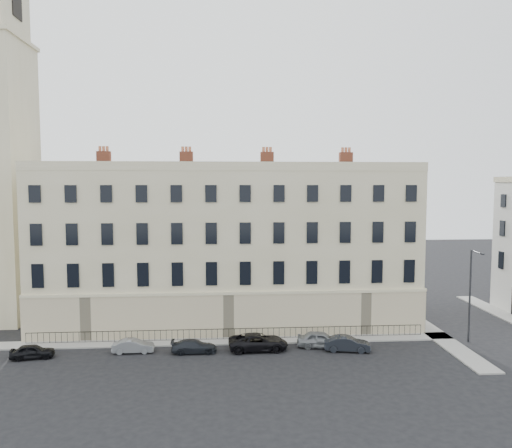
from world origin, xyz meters
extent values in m
plane|color=black|center=(0.00, 0.00, 0.00)|extent=(160.00, 160.00, 0.00)
cube|color=#C1B68F|center=(-6.00, 12.00, 7.50)|extent=(36.00, 12.00, 15.00)
cube|color=#BDAF8D|center=(-6.00, 5.92, 2.00)|extent=(36.10, 0.18, 4.00)
cube|color=#BDAF8D|center=(12.08, 12.00, 2.00)|extent=(0.18, 12.10, 4.00)
cube|color=#C1B68F|center=(-6.00, 6.15, 15.40)|extent=(36.00, 0.35, 0.80)
cube|color=#C1B68F|center=(11.85, 12.00, 15.40)|extent=(0.35, 12.00, 0.80)
cube|color=brown|center=(-18.00, 12.00, 16.00)|extent=(1.30, 0.70, 2.00)
cube|color=brown|center=(-10.00, 12.00, 16.00)|extent=(1.30, 0.70, 2.00)
cube|color=brown|center=(-2.00, 12.00, 16.00)|extent=(1.30, 0.70, 2.00)
cube|color=brown|center=(6.00, 12.00, 16.00)|extent=(1.30, 0.70, 2.00)
cube|color=gray|center=(-10.00, 5.00, 0.06)|extent=(48.00, 2.00, 0.12)
cube|color=gray|center=(13.00, 8.00, 0.06)|extent=(2.00, 24.00, 0.12)
cube|color=gray|center=(23.00, 10.00, 0.06)|extent=(2.00, 20.00, 0.12)
cube|color=black|center=(-6.00, 5.40, 1.02)|extent=(35.00, 0.04, 0.04)
cube|color=black|center=(-6.00, 5.40, 0.12)|extent=(35.00, 0.04, 0.04)
imported|color=black|center=(-21.67, 1.92, 0.57)|extent=(3.50, 1.84, 1.14)
imported|color=slate|center=(-13.90, 2.72, 0.56)|extent=(3.41, 1.28, 1.11)
imported|color=black|center=(-8.91, 2.32, 0.54)|extent=(3.75, 1.55, 1.08)
imported|color=black|center=(-3.60, 2.59, 0.69)|extent=(5.03, 2.45, 1.38)
imported|color=slate|center=(1.76, 2.86, 0.69)|extent=(4.25, 2.30, 1.37)
imported|color=black|center=(3.74, 1.80, 0.63)|extent=(3.97, 1.96, 1.25)
cylinder|color=#292A2E|center=(15.00, 3.43, 4.08)|extent=(0.16, 0.16, 8.15)
cylinder|color=#292A2E|center=(15.10, 2.72, 8.05)|extent=(0.32, 1.53, 0.10)
cube|color=#292A2E|center=(15.21, 2.02, 8.00)|extent=(0.26, 0.53, 0.12)
camera|label=1|loc=(-6.71, -37.91, 13.97)|focal=35.00mm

